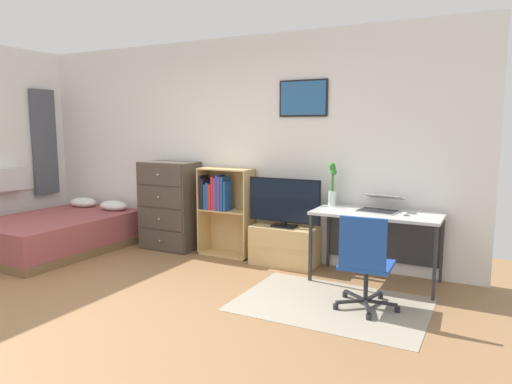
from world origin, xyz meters
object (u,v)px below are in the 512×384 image
Objects in this scene: tv_stand at (285,246)px; bookshelf at (222,204)px; television at (284,203)px; bamboo_vase at (333,185)px; desk at (378,223)px; computer_mouse at (405,214)px; laptop at (381,204)px; bed at (58,233)px; dresser at (170,206)px; office_chair at (365,261)px.

bookshelf is at bearing 176.94° from tv_stand.
bookshelf is 0.89m from television.
tv_stand is at bearing -173.55° from bamboo_vase.
computer_mouse is (0.28, -0.13, 0.14)m from desk.
tv_stand is at bearing -172.82° from laptop.
desk reaches higher than tv_stand.
laptop is at bearing -1.78° from bookshelf.
desk is (4.00, 0.73, 0.38)m from bed.
bamboo_vase is (2.20, 0.08, 0.39)m from dresser.
tv_stand is 1.48m from computer_mouse.
office_chair is 8.27× the size of computer_mouse.
television is 0.69× the size of desk.
dresser is 0.90× the size of desk.
office_chair is at bearing -38.23° from television.
dresser is 11.11× the size of computer_mouse.
bed is 1.53× the size of desk.
television reaches higher than desk.
office_chair is at bearing -76.92° from laptop.
bed is at bearing -169.63° from desk.
bamboo_vase is (1.43, 0.01, 0.31)m from bookshelf.
bed is 4.35m from computer_mouse.
dresser is at bearing 159.17° from office_chair.
dresser is at bearing -178.00° from bamboo_vase.
bamboo_vase is (0.55, 0.08, 0.22)m from television.
bamboo_vase reaches higher than dresser.
office_chair reaches higher than bed.
office_chair is at bearing -18.32° from dresser.
dresser is 1.69m from tv_stand.
bamboo_vase is at bearing 2.00° from dresser.
tv_stand is 0.86× the size of television.
bamboo_vase reaches higher than bookshelf.
television is 1.85× the size of bamboo_vase.
bed is 4.08m from desk.
dresser is 1.31× the size of television.
bed is 18.87× the size of computer_mouse.
laptop is at bearing -0.75° from tv_stand.
desk is at bearing 93.48° from office_chair.
computer_mouse reaches higher than desk.
bookshelf is (2.03, 0.82, 0.42)m from bed.
bed is 1.79× the size of bookshelf.
dresser is at bearing 179.52° from desk.
computer_mouse reaches higher than tv_stand.
desk is (1.09, -0.04, 0.38)m from tv_stand.
office_chair is 0.86m from computer_mouse.
television reaches higher than tv_stand.
television is at bearing -171.25° from bamboo_vase.
tv_stand is at bearing -3.06° from bookshelf.
bookshelf reaches higher than desk.
dresser is 1.05× the size of bookshelf.
bookshelf is at bearing -179.41° from bamboo_vase.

